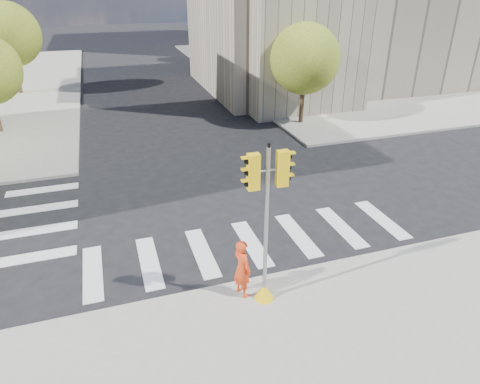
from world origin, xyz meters
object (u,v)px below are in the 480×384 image
Objects in this scene: photographer at (242,268)px; traffic_signal at (266,239)px; lamp_far at (227,22)px; lamp_near at (286,41)px.

traffic_signal is at bearing -144.97° from photographer.
photographer is at bearing 146.22° from traffic_signal.
lamp_far reaches higher than photographer.
traffic_signal is 2.60× the size of photographer.
photographer is (-9.32, -18.60, -3.51)m from lamp_near.
lamp_near reaches higher than photographer.
lamp_near is at bearing -45.94° from photographer.
lamp_near is 1.71× the size of traffic_signal.
traffic_signal is at bearing -114.82° from lamp_near.
traffic_signal is 1.29m from photographer.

